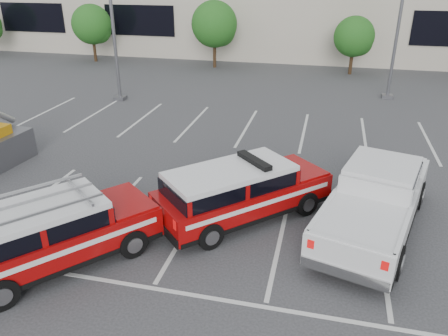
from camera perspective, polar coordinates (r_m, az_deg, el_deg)
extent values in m
plane|color=#323235|center=(13.03, -4.56, -7.53)|extent=(120.00, 120.00, 0.00)
cube|color=silver|center=(16.85, 0.10, 0.43)|extent=(23.00, 15.00, 0.01)
cube|color=beige|center=(42.69, 9.35, 20.46)|extent=(60.00, 15.00, 8.00)
cylinder|color=#3F2B19|center=(37.88, -16.53, 14.46)|extent=(0.24, 0.24, 1.67)
sphere|color=#205516|center=(37.60, -16.92, 17.52)|extent=(3.07, 3.07, 3.07)
sphere|color=#205516|center=(37.63, -16.12, 16.90)|extent=(2.05, 2.05, 2.05)
cylinder|color=#3F2B19|center=(34.09, -1.24, 14.53)|extent=(0.24, 0.24, 1.84)
sphere|color=#205516|center=(33.77, -1.28, 18.28)|extent=(3.37, 3.37, 3.37)
sphere|color=#205516|center=(33.92, -0.49, 17.45)|extent=(2.24, 2.24, 2.24)
cylinder|color=#3F2B19|center=(33.05, 16.24, 12.98)|extent=(0.24, 0.24, 1.51)
sphere|color=#205516|center=(32.76, 16.63, 16.13)|extent=(2.77, 2.77, 2.77)
sphere|color=#205516|center=(33.03, 17.24, 15.38)|extent=(1.85, 1.85, 1.85)
cube|color=#59595E|center=(26.16, -13.38, 8.89)|extent=(0.60, 0.60, 0.20)
cylinder|color=#59595E|center=(25.33, -14.52, 19.60)|extent=(0.18, 0.18, 10.00)
cube|color=#59595E|center=(27.52, 20.53, 8.77)|extent=(0.60, 0.60, 0.20)
cylinder|color=#59595E|center=(26.73, 22.16, 18.87)|extent=(0.18, 0.18, 10.00)
cube|color=#930707|center=(13.11, 2.60, -3.57)|extent=(5.10, 5.11, 0.81)
cube|color=black|center=(12.59, 0.84, -1.65)|extent=(3.90, 3.91, 0.42)
cube|color=silver|center=(12.46, 0.85, -0.46)|extent=(3.82, 3.83, 0.15)
cube|color=black|center=(12.82, 3.97, 0.99)|extent=(1.20, 1.20, 0.14)
cube|color=silver|center=(13.16, 19.02, -4.55)|extent=(3.69, 6.46, 0.89)
cube|color=black|center=(13.36, 19.90, -0.98)|extent=(2.45, 2.61, 0.46)
cube|color=silver|center=(13.23, 20.10, 0.25)|extent=(2.40, 2.55, 0.17)
cube|color=#930707|center=(11.91, -20.94, -8.45)|extent=(4.66, 5.11, 0.82)
cube|color=black|center=(11.51, -23.71, -6.51)|extent=(3.56, 3.80, 0.43)
cube|color=silver|center=(11.37, -23.96, -5.24)|extent=(3.48, 3.72, 0.16)
cube|color=#A5A5A8|center=(11.25, -24.20, -4.02)|extent=(3.39, 3.57, 0.06)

